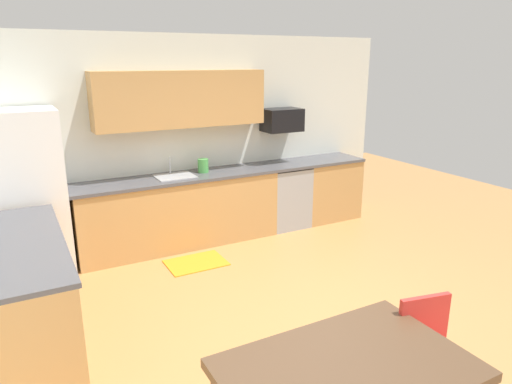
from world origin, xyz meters
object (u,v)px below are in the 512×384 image
at_px(kettle, 203,166).
at_px(dining_table, 347,375).
at_px(chair_near_table, 431,350).
at_px(microwave, 282,120).
at_px(oven_range, 284,196).
at_px(refrigerator, 28,196).

bearing_deg(kettle, dining_table, -100.49).
bearing_deg(chair_near_table, microwave, 73.32).
xyz_separation_m(oven_range, dining_table, (-1.96, -3.84, 0.23)).
distance_m(refrigerator, oven_range, 3.39).
height_order(oven_range, chair_near_table, oven_range).
bearing_deg(microwave, dining_table, -116.47).
distance_m(refrigerator, chair_near_table, 4.29).
relative_size(oven_range, microwave, 1.69).
bearing_deg(dining_table, refrigerator, 110.36).
xyz_separation_m(refrigerator, chair_near_table, (2.21, -3.65, -0.44)).
height_order(refrigerator, oven_range, refrigerator).
height_order(refrigerator, dining_table, refrigerator).
distance_m(microwave, dining_table, 4.48).
height_order(oven_range, dining_table, oven_range).
height_order(microwave, chair_near_table, microwave).
relative_size(refrigerator, oven_range, 2.07).
height_order(chair_near_table, kettle, kettle).
height_order(dining_table, chair_near_table, chair_near_table).
height_order(oven_range, kettle, kettle).
xyz_separation_m(chair_near_table, kettle, (-0.09, 3.78, 0.52)).
relative_size(dining_table, chair_near_table, 1.65).
bearing_deg(dining_table, kettle, 79.51).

